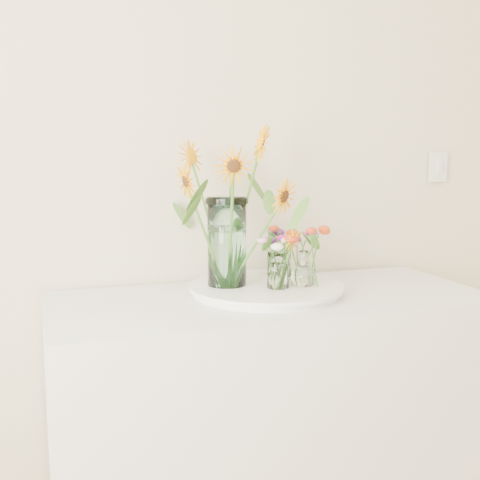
{
  "coord_description": "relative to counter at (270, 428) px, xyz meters",
  "views": [
    {
      "loc": [
        -0.84,
        0.18,
        1.36
      ],
      "look_at": [
        -0.23,
        1.96,
        1.08
      ],
      "focal_mm": 45.0,
      "sensor_mm": 36.0,
      "label": 1
    }
  ],
  "objects": [
    {
      "name": "wildflower_posy_c",
      "position": [
        0.1,
        0.14,
        0.58
      ],
      "size": [
        0.21,
        0.21,
        0.2
      ],
      "primitive_type": null,
      "color": "#DD4513",
      "rests_on": "tray"
    },
    {
      "name": "sunflower_bouquet",
      "position": [
        -0.12,
        0.07,
        0.74
      ],
      "size": [
        0.86,
        0.86,
        0.53
      ],
      "primitive_type": null,
      "rotation": [
        0.0,
        0.0,
        0.24
      ],
      "color": "#FF9F05",
      "rests_on": "tray"
    },
    {
      "name": "wildflower_posy_b",
      "position": [
        0.11,
        -0.01,
        0.58
      ],
      "size": [
        0.21,
        0.21,
        0.21
      ],
      "primitive_type": null,
      "color": "#DD4513",
      "rests_on": "tray"
    },
    {
      "name": "tray",
      "position": [
        -0.0,
        0.03,
        0.46
      ],
      "size": [
        0.48,
        0.48,
        0.02
      ],
      "primitive_type": "cylinder",
      "color": "white",
      "rests_on": "counter"
    },
    {
      "name": "counter",
      "position": [
        0.0,
        0.0,
        0.0
      ],
      "size": [
        1.4,
        0.6,
        0.9
      ],
      "primitive_type": "cube",
      "color": "white",
      "rests_on": "ground_plane"
    },
    {
      "name": "mason_jar",
      "position": [
        -0.12,
        0.07,
        0.62
      ],
      "size": [
        0.15,
        0.15,
        0.29
      ],
      "primitive_type": "cylinder",
      "rotation": [
        0.0,
        0.0,
        0.24
      ],
      "color": "#A3DBC8",
      "rests_on": "tray"
    },
    {
      "name": "small_vase_c",
      "position": [
        0.1,
        0.14,
        0.53
      ],
      "size": [
        0.09,
        0.09,
        0.11
      ],
      "primitive_type": "cylinder",
      "rotation": [
        0.0,
        0.0,
        -0.37
      ],
      "color": "white",
      "rests_on": "tray"
    },
    {
      "name": "wildflower_posy_a",
      "position": [
        0.02,
        -0.02,
        0.58
      ],
      "size": [
        0.2,
        0.2,
        0.21
      ],
      "primitive_type": null,
      "color": "#DD4513",
      "rests_on": "tray"
    },
    {
      "name": "small_vase_a",
      "position": [
        0.02,
        -0.02,
        0.54
      ],
      "size": [
        0.09,
        0.09,
        0.12
      ],
      "primitive_type": "cylinder",
      "rotation": [
        0.0,
        0.0,
        0.42
      ],
      "color": "white",
      "rests_on": "tray"
    },
    {
      "name": "small_vase_b",
      "position": [
        0.11,
        -0.01,
        0.53
      ],
      "size": [
        0.11,
        0.11,
        0.12
      ],
      "primitive_type": null,
      "rotation": [
        0.0,
        0.0,
        0.41
      ],
      "color": "white",
      "rests_on": "tray"
    }
  ]
}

